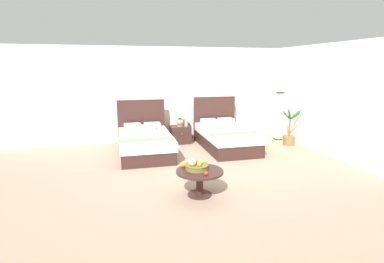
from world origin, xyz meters
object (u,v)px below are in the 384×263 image
Objects in this scene: table_lamp at (180,117)px; floor_lamp_corner at (279,116)px; coffee_table at (200,177)px; nightstand at (180,135)px; potted_palm at (289,135)px; bed_near_corner at (225,137)px; fruit_bowl at (196,166)px; loose_apple at (206,173)px; vase at (186,123)px; bed_near_window at (145,142)px; loose_orange at (184,165)px.

table_lamp is 0.31× the size of floor_lamp_corner.
floor_lamp_corner reaches higher than coffee_table.
nightstand is 0.55× the size of potted_palm.
potted_palm is at bearing -4.73° from bed_near_corner.
fruit_bowl reaches higher than coffee_table.
nightstand is at bearing 83.71° from loose_apple.
table_lamp is 1.10× the size of fruit_bowl.
nightstand is 3.64m from coffee_table.
table_lamp is (-1.07, 0.85, 0.45)m from bed_near_corner.
potted_palm is (2.76, -0.95, -0.30)m from vase.
fruit_bowl is at bearing -120.05° from bed_near_corner.
nightstand is at bearing 166.75° from vase.
potted_palm reaches higher than loose_apple.
potted_palm is at bearing -18.95° from vase.
nightstand reaches higher than coffee_table.
fruit_bowl is (-0.51, -3.58, -0.24)m from table_lamp.
coffee_table is 4.28m from potted_palm.
loose_apple is at bearing -77.61° from bed_near_window.
potted_palm is (2.93, -1.01, -0.49)m from table_lamp.
nightstand is 3.61m from fruit_bowl.
bed_near_corner reaches higher than loose_orange.
bed_near_corner is 3.90× the size of nightstand.
bed_near_window is 2.80m from fruit_bowl.
floor_lamp_corner is at bearing 86.64° from potted_palm.
loose_apple is at bearing -61.98° from loose_orange.
bed_near_corner is 5.43× the size of fruit_bowl.
table_lamp is at bearing 161.02° from potted_palm.
loose_apple is (0.08, -0.31, -0.03)m from fruit_bowl.
bed_near_corner is 1.86m from potted_palm.
vase is at bearing 32.05° from bed_near_window.
loose_apple is at bearing -116.25° from bed_near_corner.
fruit_bowl is at bearing 134.31° from coffee_table.
loose_apple is (-1.50, -3.04, 0.17)m from bed_near_corner.
nightstand is 3.02m from floor_lamp_corner.
bed_near_corner is 3.39m from loose_apple.
bed_near_corner is 2.75× the size of coffee_table.
coffee_table is 9.01× the size of loose_orange.
coffee_table is at bearing -45.69° from fruit_bowl.
vase is 1.95× the size of loose_orange.
bed_near_corner reaches higher than fruit_bowl.
potted_palm is (4.02, -0.16, -0.02)m from bed_near_window.
nightstand is 3.90m from loose_apple.
floor_lamp_corner is at bearing 43.86° from coffee_table.
fruit_bowl is at bearing 104.54° from loose_apple.
floor_lamp_corner is (2.97, -0.34, -0.05)m from table_lamp.
table_lamp is 3.69m from coffee_table.
nightstand is 0.70× the size of coffee_table.
table_lamp is at bearing 90.00° from nightstand.
loose_orange is at bearing 118.02° from loose_apple.
bed_near_window reaches higher than loose_apple.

